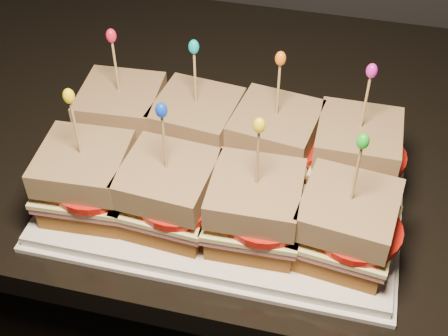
# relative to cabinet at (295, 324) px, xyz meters

# --- Properties ---
(cabinet) EXTENTS (2.14, 0.60, 0.87)m
(cabinet) POSITION_rel_cabinet_xyz_m (0.00, 0.00, 0.00)
(cabinet) COLOR black
(cabinet) RESTS_ON ground
(granite_slab) EXTENTS (2.18, 0.64, 0.03)m
(granite_slab) POSITION_rel_cabinet_xyz_m (0.00, -0.00, 0.45)
(granite_slab) COLOR black
(granite_slab) RESTS_ON cabinet
(platter) EXTENTS (0.40, 0.25, 0.02)m
(platter) POSITION_rel_cabinet_xyz_m (-0.10, -0.16, 0.48)
(platter) COLOR white
(platter) RESTS_ON granite_slab
(platter_rim) EXTENTS (0.41, 0.26, 0.01)m
(platter_rim) POSITION_rel_cabinet_xyz_m (-0.10, -0.16, 0.47)
(platter_rim) COLOR white
(platter_rim) RESTS_ON granite_slab
(sandwich_0_bread_bot) EXTENTS (0.10, 0.10, 0.03)m
(sandwich_0_bread_bot) POSITION_rel_cabinet_xyz_m (-0.24, -0.10, 0.50)
(sandwich_0_bread_bot) COLOR brown
(sandwich_0_bread_bot) RESTS_ON platter
(sandwich_0_ham) EXTENTS (0.11, 0.10, 0.01)m
(sandwich_0_ham) POSITION_rel_cabinet_xyz_m (-0.24, -0.10, 0.52)
(sandwich_0_ham) COLOR #CC5A5C
(sandwich_0_ham) RESTS_ON sandwich_0_bread_bot
(sandwich_0_cheese) EXTENTS (0.11, 0.11, 0.01)m
(sandwich_0_cheese) POSITION_rel_cabinet_xyz_m (-0.24, -0.10, 0.53)
(sandwich_0_cheese) COLOR #F6EA93
(sandwich_0_cheese) RESTS_ON sandwich_0_ham
(sandwich_0_tomato) EXTENTS (0.09, 0.09, 0.01)m
(sandwich_0_tomato) POSITION_rel_cabinet_xyz_m (-0.23, -0.11, 0.53)
(sandwich_0_tomato) COLOR red
(sandwich_0_tomato) RESTS_ON sandwich_0_cheese
(sandwich_0_bread_top) EXTENTS (0.10, 0.10, 0.03)m
(sandwich_0_bread_top) POSITION_rel_cabinet_xyz_m (-0.24, -0.10, 0.55)
(sandwich_0_bread_top) COLOR #4D260F
(sandwich_0_bread_top) RESTS_ON sandwich_0_tomato
(sandwich_0_pick) EXTENTS (0.00, 0.00, 0.09)m
(sandwich_0_pick) POSITION_rel_cabinet_xyz_m (-0.24, -0.10, 0.60)
(sandwich_0_pick) COLOR tan
(sandwich_0_pick) RESTS_ON sandwich_0_bread_top
(sandwich_0_frill) EXTENTS (0.01, 0.01, 0.02)m
(sandwich_0_frill) POSITION_rel_cabinet_xyz_m (-0.24, -0.10, 0.64)
(sandwich_0_frill) COLOR red
(sandwich_0_frill) RESTS_ON sandwich_0_pick
(sandwich_1_bread_bot) EXTENTS (0.10, 0.10, 0.03)m
(sandwich_1_bread_bot) POSITION_rel_cabinet_xyz_m (-0.15, -0.10, 0.50)
(sandwich_1_bread_bot) COLOR brown
(sandwich_1_bread_bot) RESTS_ON platter
(sandwich_1_ham) EXTENTS (0.11, 0.11, 0.01)m
(sandwich_1_ham) POSITION_rel_cabinet_xyz_m (-0.15, -0.10, 0.52)
(sandwich_1_ham) COLOR #CC5A5C
(sandwich_1_ham) RESTS_ON sandwich_1_bread_bot
(sandwich_1_cheese) EXTENTS (0.11, 0.11, 0.01)m
(sandwich_1_cheese) POSITION_rel_cabinet_xyz_m (-0.15, -0.10, 0.53)
(sandwich_1_cheese) COLOR #F6EA93
(sandwich_1_cheese) RESTS_ON sandwich_1_ham
(sandwich_1_tomato) EXTENTS (0.09, 0.09, 0.01)m
(sandwich_1_tomato) POSITION_rel_cabinet_xyz_m (-0.13, -0.11, 0.53)
(sandwich_1_tomato) COLOR red
(sandwich_1_tomato) RESTS_ON sandwich_1_cheese
(sandwich_1_bread_top) EXTENTS (0.10, 0.10, 0.03)m
(sandwich_1_bread_top) POSITION_rel_cabinet_xyz_m (-0.15, -0.10, 0.55)
(sandwich_1_bread_top) COLOR #4D260F
(sandwich_1_bread_top) RESTS_ON sandwich_1_tomato
(sandwich_1_pick) EXTENTS (0.00, 0.00, 0.09)m
(sandwich_1_pick) POSITION_rel_cabinet_xyz_m (-0.15, -0.10, 0.60)
(sandwich_1_pick) COLOR tan
(sandwich_1_pick) RESTS_ON sandwich_1_bread_top
(sandwich_1_frill) EXTENTS (0.01, 0.01, 0.02)m
(sandwich_1_frill) POSITION_rel_cabinet_xyz_m (-0.15, -0.10, 0.64)
(sandwich_1_frill) COLOR #05A9BD
(sandwich_1_frill) RESTS_ON sandwich_1_pick
(sandwich_2_bread_bot) EXTENTS (0.10, 0.10, 0.03)m
(sandwich_2_bread_bot) POSITION_rel_cabinet_xyz_m (-0.05, -0.10, 0.50)
(sandwich_2_bread_bot) COLOR brown
(sandwich_2_bread_bot) RESTS_ON platter
(sandwich_2_ham) EXTENTS (0.11, 0.11, 0.01)m
(sandwich_2_ham) POSITION_rel_cabinet_xyz_m (-0.05, -0.10, 0.52)
(sandwich_2_ham) COLOR #CC5A5C
(sandwich_2_ham) RESTS_ON sandwich_2_bread_bot
(sandwich_2_cheese) EXTENTS (0.12, 0.11, 0.01)m
(sandwich_2_cheese) POSITION_rel_cabinet_xyz_m (-0.05, -0.10, 0.53)
(sandwich_2_cheese) COLOR #F6EA93
(sandwich_2_cheese) RESTS_ON sandwich_2_ham
(sandwich_2_tomato) EXTENTS (0.09, 0.09, 0.01)m
(sandwich_2_tomato) POSITION_rel_cabinet_xyz_m (-0.04, -0.11, 0.53)
(sandwich_2_tomato) COLOR red
(sandwich_2_tomato) RESTS_ON sandwich_2_cheese
(sandwich_2_bread_top) EXTENTS (0.11, 0.11, 0.03)m
(sandwich_2_bread_top) POSITION_rel_cabinet_xyz_m (-0.05, -0.10, 0.55)
(sandwich_2_bread_top) COLOR #4D260F
(sandwich_2_bread_top) RESTS_ON sandwich_2_tomato
(sandwich_2_pick) EXTENTS (0.00, 0.00, 0.09)m
(sandwich_2_pick) POSITION_rel_cabinet_xyz_m (-0.05, -0.10, 0.60)
(sandwich_2_pick) COLOR tan
(sandwich_2_pick) RESTS_ON sandwich_2_bread_top
(sandwich_2_frill) EXTENTS (0.01, 0.01, 0.02)m
(sandwich_2_frill) POSITION_rel_cabinet_xyz_m (-0.05, -0.10, 0.64)
(sandwich_2_frill) COLOR orange
(sandwich_2_frill) RESTS_ON sandwich_2_pick
(sandwich_3_bread_bot) EXTENTS (0.09, 0.09, 0.03)m
(sandwich_3_bread_bot) POSITION_rel_cabinet_xyz_m (0.04, -0.10, 0.50)
(sandwich_3_bread_bot) COLOR brown
(sandwich_3_bread_bot) RESTS_ON platter
(sandwich_3_ham) EXTENTS (0.10, 0.10, 0.01)m
(sandwich_3_ham) POSITION_rel_cabinet_xyz_m (0.04, -0.10, 0.52)
(sandwich_3_ham) COLOR #CC5A5C
(sandwich_3_ham) RESTS_ON sandwich_3_bread_bot
(sandwich_3_cheese) EXTENTS (0.10, 0.10, 0.01)m
(sandwich_3_cheese) POSITION_rel_cabinet_xyz_m (0.04, -0.10, 0.53)
(sandwich_3_cheese) COLOR #F6EA93
(sandwich_3_cheese) RESTS_ON sandwich_3_ham
(sandwich_3_tomato) EXTENTS (0.09, 0.09, 0.01)m
(sandwich_3_tomato) POSITION_rel_cabinet_xyz_m (0.06, -0.11, 0.53)
(sandwich_3_tomato) COLOR red
(sandwich_3_tomato) RESTS_ON sandwich_3_cheese
(sandwich_3_bread_top) EXTENTS (0.09, 0.09, 0.03)m
(sandwich_3_bread_top) POSITION_rel_cabinet_xyz_m (0.04, -0.10, 0.55)
(sandwich_3_bread_top) COLOR #4D260F
(sandwich_3_bread_top) RESTS_ON sandwich_3_tomato
(sandwich_3_pick) EXTENTS (0.00, 0.00, 0.09)m
(sandwich_3_pick) POSITION_rel_cabinet_xyz_m (0.04, -0.10, 0.60)
(sandwich_3_pick) COLOR tan
(sandwich_3_pick) RESTS_ON sandwich_3_bread_top
(sandwich_3_frill) EXTENTS (0.01, 0.01, 0.02)m
(sandwich_3_frill) POSITION_rel_cabinet_xyz_m (0.04, -0.10, 0.64)
(sandwich_3_frill) COLOR #D01CB5
(sandwich_3_frill) RESTS_ON sandwich_3_pick
(sandwich_4_bread_bot) EXTENTS (0.10, 0.10, 0.03)m
(sandwich_4_bread_bot) POSITION_rel_cabinet_xyz_m (-0.24, -0.22, 0.50)
(sandwich_4_bread_bot) COLOR brown
(sandwich_4_bread_bot) RESTS_ON platter
(sandwich_4_ham) EXTENTS (0.11, 0.10, 0.01)m
(sandwich_4_ham) POSITION_rel_cabinet_xyz_m (-0.24, -0.22, 0.52)
(sandwich_4_ham) COLOR #CC5A5C
(sandwich_4_ham) RESTS_ON sandwich_4_bread_bot
(sandwich_4_cheese) EXTENTS (0.11, 0.10, 0.01)m
(sandwich_4_cheese) POSITION_rel_cabinet_xyz_m (-0.24, -0.22, 0.53)
(sandwich_4_cheese) COLOR #F6EA93
(sandwich_4_cheese) RESTS_ON sandwich_4_ham
(sandwich_4_tomato) EXTENTS (0.09, 0.09, 0.01)m
(sandwich_4_tomato) POSITION_rel_cabinet_xyz_m (-0.23, -0.22, 0.53)
(sandwich_4_tomato) COLOR red
(sandwich_4_tomato) RESTS_ON sandwich_4_cheese
(sandwich_4_bread_top) EXTENTS (0.10, 0.10, 0.03)m
(sandwich_4_bread_top) POSITION_rel_cabinet_xyz_m (-0.24, -0.22, 0.55)
(sandwich_4_bread_top) COLOR #4D260F
(sandwich_4_bread_top) RESTS_ON sandwich_4_tomato
(sandwich_4_pick) EXTENTS (0.00, 0.00, 0.09)m
(sandwich_4_pick) POSITION_rel_cabinet_xyz_m (-0.24, -0.22, 0.60)
(sandwich_4_pick) COLOR tan
(sandwich_4_pick) RESTS_ON sandwich_4_bread_top
(sandwich_4_frill) EXTENTS (0.01, 0.01, 0.02)m
(sandwich_4_frill) POSITION_rel_cabinet_xyz_m (-0.24, -0.22, 0.64)
(sandwich_4_frill) COLOR yellow
(sandwich_4_frill) RESTS_ON sandwich_4_pick
(sandwich_5_bread_bot) EXTENTS (0.10, 0.10, 0.03)m
(sandwich_5_bread_bot) POSITION_rel_cabinet_xyz_m (-0.15, -0.22, 0.50)
(sandwich_5_bread_bot) COLOR brown
(sandwich_5_bread_bot) RESTS_ON platter
(sandwich_5_ham) EXTENTS (0.11, 0.10, 0.01)m
(sandwich_5_ham) POSITION_rel_cabinet_xyz_m (-0.15, -0.22, 0.52)
(sandwich_5_ham) COLOR #CC5A5C
(sandwich_5_ham) RESTS_ON sandwich_5_bread_bot
(sandwich_5_cheese) EXTENTS (0.11, 0.11, 0.01)m
(sandwich_5_cheese) POSITION_rel_cabinet_xyz_m (-0.15, -0.22, 0.53)
(sandwich_5_cheese) COLOR #F6EA93
(sandwich_5_cheese) RESTS_ON sandwich_5_ham
(sandwich_5_tomato) EXTENTS (0.09, 0.09, 0.01)m
(sandwich_5_tomato) POSITION_rel_cabinet_xyz_m (-0.13, -0.22, 0.53)
(sandwich_5_tomato) COLOR red
(sandwich_5_tomato) RESTS_ON sandwich_5_cheese
(sandwich_5_bread_top) EXTENTS (0.10, 0.10, 0.03)m
(sandwich_5_bread_top) POSITION_rel_cabinet_xyz_m (-0.15, -0.22, 0.55)
(sandwich_5_bread_top) COLOR #4D260F
(sandwich_5_bread_top) RESTS_ON sandwich_5_tomato
(sandwich_5_pick) EXTENTS (0.00, 0.00, 0.09)m
(sandwich_5_pick) POSITION_rel_cabinet_xyz_m (-0.15, -0.22, 0.60)
(sandwich_5_pick) COLOR tan
(sandwich_5_pick) RESTS_ON sandwich_5_bread_top
(sandwich_5_frill) EXTENTS (0.01, 0.01, 0.02)m
(sandwich_5_frill) POSITION_rel_cabinet_xyz_m (-0.15, -0.22, 0.64)
(sandwich_5_frill) COLOR blue
(sandwich_5_frill) RESTS_ON sandwich_5_pick
(sandwich_6_bread_bot) EXTENTS (0.09, 0.09, 0.03)m
(sandwich_6_bread_bot) POSITION_rel_cabinet_xyz_m (-0.05, -0.22, 0.50)
(sandwich_6_bread_bot) COLOR brown
(sandwich_6_bread_bot) RESTS_ON platter
(sandwich_6_ham) EXTENTS (0.10, 0.10, 0.01)m
(sandwich_6_ham) POSITION_rel_cabinet_xyz_m (-0.05, -0.22, 0.52)
(sandwich_6_ham) COLOR #CC5A5C
(sandwich_6_ham) RESTS_ON sandwich_6_bread_bot
(sandwich_6_cheese) EXTENTS (0.11, 0.10, 0.01)m
(sandwich_6_cheese) POSITION_rel_cabinet_xyz_m (-0.05, -0.22, 0.53)
(sandwich_6_cheese) COLOR #F6EA93
(sandwich_6_cheese) RESTS_ON sandwich_6_ham
(sandwich_6_tomato) EXTENTS (0.09, 0.09, 0.01)m
(sandwich_6_tomato) POSITION_rel_cabinet_xyz_m (-0.04, -0.22, 0.53)
(sandwich_6_tomato) COLOR red
(sandwich_6_tomato) RESTS_ON sandwich_6_cheese
(sandwich_6_bread_top) EXTENTS (0.10, 0.10, 0.03)m
(sandwich_6_bread_top) POSITION_rel_cabinet_xyz_m (-0.05, -0.22, 0.55)
(sandwich_6_bread_top) COLOR #4D260F
(sandwich_6_bread_top) RESTS_ON sandwich_6_tomato
(sandwich_6_pick) EXTENTS (0.00, 0.00, 0.09)m
(sandwich_6_pick) POSITION_rel_cabinet_xyz_m (-0.05, -0.22, 0.60)
(sandwich_6_pick) COLOR tan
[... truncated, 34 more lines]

